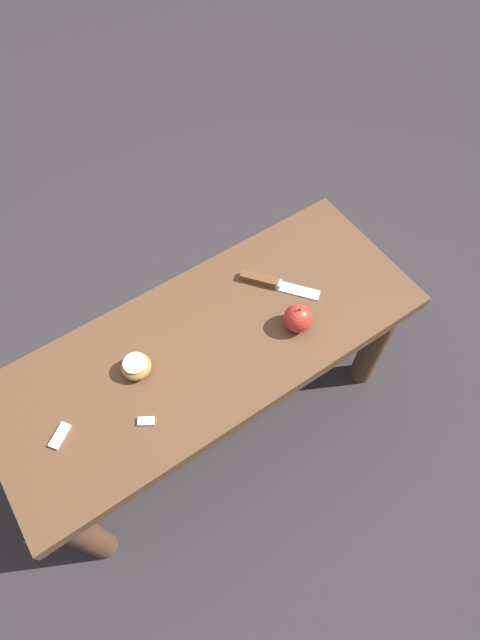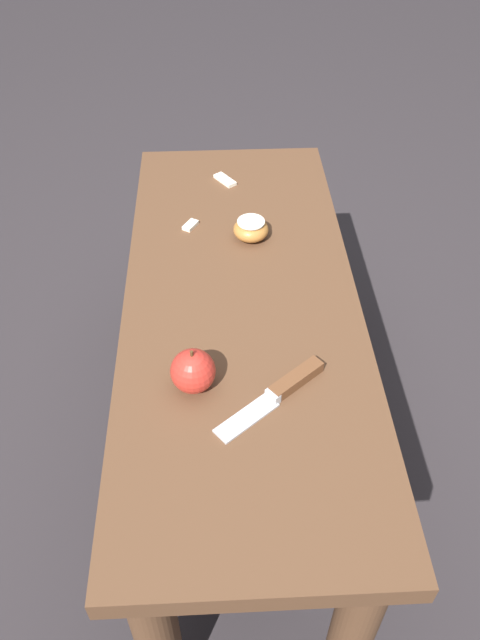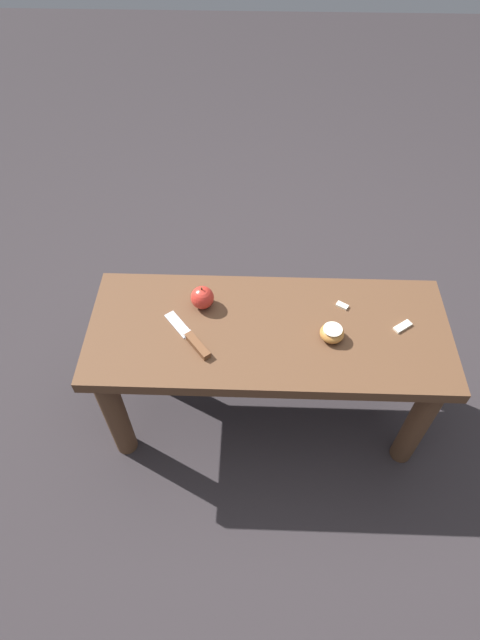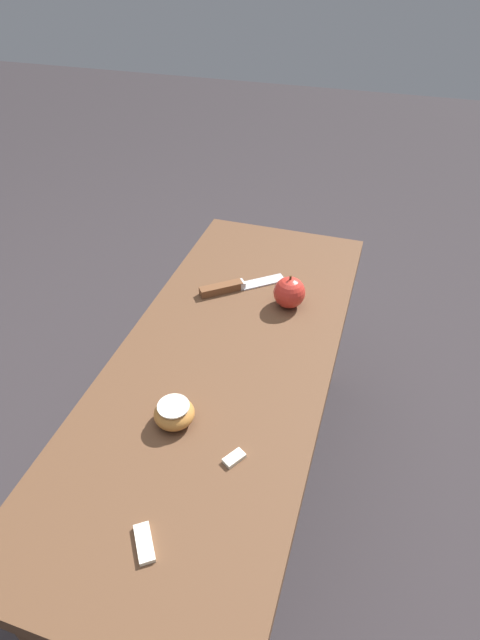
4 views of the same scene
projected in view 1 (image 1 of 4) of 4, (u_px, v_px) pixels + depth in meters
The scene contains 7 objects.
ground_plane at pixel (217, 413), 1.66m from camera, with size 8.00×8.00×0.00m, color #2D282B.
wooden_bench at pixel (211, 360), 1.32m from camera, with size 1.10×0.44×0.50m.
knife at pixel (269, 282), 1.32m from camera, with size 0.16×0.18×0.02m.
apple_whole at pixel (298, 318), 1.23m from camera, with size 0.07×0.07×0.08m.
apple_cut at pixel (136, 366), 1.17m from camera, with size 0.07×0.07×0.04m.
apple_slice_near_knife at pixel (146, 421), 1.12m from camera, with size 0.04×0.04×0.01m.
apple_slice_center at pixel (60, 436), 1.10m from camera, with size 0.06×0.05×0.01m.
Camera 1 is at (0.27, 0.54, 1.58)m, focal length 28.00 mm.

